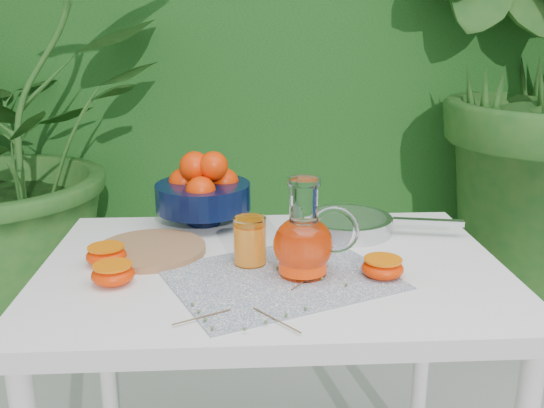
{
  "coord_description": "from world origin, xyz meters",
  "views": [
    {
      "loc": [
        -0.13,
        -1.32,
        1.25
      ],
      "look_at": [
        -0.06,
        -0.07,
        0.88
      ],
      "focal_mm": 40.0,
      "sensor_mm": 36.0,
      "label": 1
    }
  ],
  "objects": [
    {
      "name": "white_table",
      "position": [
        -0.06,
        -0.09,
        0.67
      ],
      "size": [
        1.0,
        0.7,
        0.75
      ],
      "color": "white",
      "rests_on": "ground"
    },
    {
      "name": "placemat",
      "position": [
        -0.05,
        -0.17,
        0.75
      ],
      "size": [
        0.53,
        0.48,
        0.0
      ],
      "primitive_type": "cube",
      "rotation": [
        0.0,
        0.0,
        0.41
      ],
      "color": "#0D1D4B",
      "rests_on": "white_table"
    },
    {
      "name": "juice_pitcher",
      "position": [
        -0.0,
        -0.16,
        0.82
      ],
      "size": [
        0.19,
        0.15,
        0.2
      ],
      "color": "white",
      "rests_on": "white_table"
    },
    {
      "name": "fruit_bowl",
      "position": [
        -0.22,
        0.2,
        0.84
      ],
      "size": [
        0.25,
        0.25,
        0.19
      ],
      "color": "black",
      "rests_on": "white_table"
    },
    {
      "name": "potted_plant_right",
      "position": [
        1.13,
        1.29,
        1.07
      ],
      "size": [
        3.0,
        3.0,
        2.14
      ],
      "primitive_type": "imported",
      "rotation": [
        0.0,
        0.0,
        2.51
      ],
      "color": "#215D1F",
      "rests_on": "ground"
    },
    {
      "name": "hedge_backdrop",
      "position": [
        0.06,
        2.06,
        1.19
      ],
      "size": [
        8.0,
        1.65,
        2.5
      ],
      "color": "#174E16",
      "rests_on": "ground"
    },
    {
      "name": "cutting_board",
      "position": [
        -0.34,
        -0.01,
        0.76
      ],
      "size": [
        0.32,
        0.32,
        0.02
      ],
      "primitive_type": "cylinder",
      "rotation": [
        0.0,
        0.0,
        0.34
      ],
      "color": "#996845",
      "rests_on": "white_table"
    },
    {
      "name": "orange_halves",
      "position": [
        -0.22,
        -0.14,
        0.77
      ],
      "size": [
        0.68,
        0.2,
        0.04
      ],
      "color": "#E83D02",
      "rests_on": "white_table"
    },
    {
      "name": "thyme_sprigs",
      "position": [
        -0.08,
        -0.29,
        0.76
      ],
      "size": [
        0.33,
        0.29,
        0.01
      ],
      "color": "brown",
      "rests_on": "white_table"
    },
    {
      "name": "juice_tumbler",
      "position": [
        -0.11,
        -0.09,
        0.8
      ],
      "size": [
        0.08,
        0.08,
        0.1
      ],
      "color": "white",
      "rests_on": "white_table"
    },
    {
      "name": "saute_pan",
      "position": [
        0.14,
        0.11,
        0.77
      ],
      "size": [
        0.42,
        0.27,
        0.04
      ],
      "color": "silver",
      "rests_on": "white_table"
    }
  ]
}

